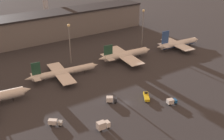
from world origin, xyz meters
TOP-DOWN VIEW (x-y plane):
  - ground at (0.00, 0.00)m, footprint 600.00×600.00m
  - terminal_building at (0.00, 108.83)m, footprint 173.42×22.54m
  - airplane_1 at (-13.17, 41.45)m, footprint 42.80×30.46m
  - airplane_2 at (30.24, 41.99)m, footprint 38.63×35.03m
  - airplane_3 at (73.59, 38.27)m, footprint 37.71×27.74m
  - service_vehicle_0 at (-5.60, 4.25)m, footprint 5.56×4.84m
  - service_vehicle_1 at (-19.91, -11.13)m, footprint 5.50×2.61m
  - service_vehicle_2 at (-35.04, 2.20)m, footprint 5.78×5.19m
  - service_vehicle_3 at (10.35, -2.53)m, footprint 6.10×7.73m
  - service_vehicle_4 at (17.00, -12.77)m, footprint 5.07×3.49m
  - lamp_post_1 at (-1.28, 55.80)m, footprint 1.80×1.80m
  - lamp_post_2 at (55.10, 55.80)m, footprint 1.80×1.80m

SIDE VIEW (x-z plane):
  - ground at x=0.00m, z-range 0.00..0.00m
  - service_vehicle_3 at x=10.35m, z-range -0.07..2.70m
  - service_vehicle_4 at x=17.00m, z-range 0.18..2.96m
  - service_vehicle_2 at x=-35.04m, z-range 0.20..2.96m
  - service_vehicle_0 at x=-5.60m, z-range 0.18..3.19m
  - service_vehicle_1 at x=-19.91m, z-range 0.16..4.01m
  - airplane_1 at x=-13.17m, z-range -2.90..9.02m
  - airplane_3 at x=73.59m, z-range -3.66..10.75m
  - airplane_2 at x=30.24m, z-range -2.38..9.74m
  - terminal_building at x=0.00m, z-range 0.05..20.10m
  - lamp_post_1 at x=-1.28m, z-range 3.42..28.86m
  - lamp_post_2 at x=55.10m, z-range 3.48..30.11m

